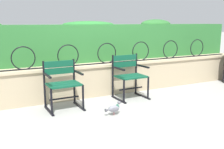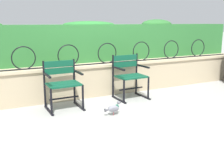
# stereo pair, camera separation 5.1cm
# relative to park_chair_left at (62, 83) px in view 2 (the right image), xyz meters

# --- Properties ---
(ground_plane) EXTENTS (60.00, 60.00, 0.00)m
(ground_plane) POSITION_rel_park_chair_left_xyz_m (0.87, -0.25, -0.46)
(ground_plane) COLOR #9E9E99
(stone_wall) EXTENTS (7.61, 0.41, 0.65)m
(stone_wall) POSITION_rel_park_chair_left_xyz_m (0.87, 0.52, -0.13)
(stone_wall) COLOR tan
(stone_wall) RESTS_ON ground
(iron_arch_fence) EXTENTS (7.06, 0.02, 0.42)m
(iron_arch_fence) POSITION_rel_park_chair_left_xyz_m (0.69, 0.45, 0.38)
(iron_arch_fence) COLOR black
(iron_arch_fence) RESTS_ON stone_wall
(hedge_row) EXTENTS (7.46, 0.65, 0.89)m
(hedge_row) POSITION_rel_park_chair_left_xyz_m (0.86, 1.02, 0.61)
(hedge_row) COLOR #2D7033
(hedge_row) RESTS_ON stone_wall
(park_chair_left) EXTENTS (0.59, 0.53, 0.83)m
(park_chair_left) POSITION_rel_park_chair_left_xyz_m (0.00, 0.00, 0.00)
(park_chair_left) COLOR #0F4C33
(park_chair_left) RESTS_ON ground
(park_chair_right) EXTENTS (0.60, 0.54, 0.85)m
(park_chair_right) POSITION_rel_park_chair_left_xyz_m (1.36, 0.05, 0.01)
(park_chair_right) COLOR #0F4C33
(park_chair_right) RESTS_ON ground
(pigeon_far_side) EXTENTS (0.29, 0.11, 0.22)m
(pigeon_far_side) POSITION_rel_park_chair_left_xyz_m (0.63, -0.72, -0.34)
(pigeon_far_side) COLOR gray
(pigeon_far_side) RESTS_ON ground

